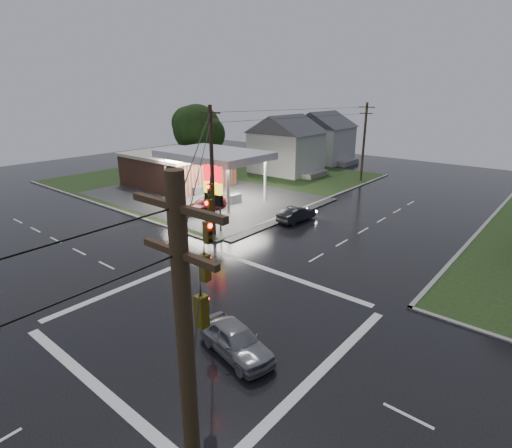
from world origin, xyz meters
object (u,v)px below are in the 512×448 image
Objects in this scene: utility_pole_nw at (212,171)px; tree_nw_behind at (198,129)px; gas_station at (182,168)px; pylon_sign at (213,187)px; car_north at (296,214)px; car_crossing at (236,340)px; utility_pole_n at (364,141)px; utility_pole_se at (192,435)px; car_pump at (205,205)px; house_far at (322,136)px; house_near at (286,144)px.

utility_pole_nw is 31.82m from tree_nw_behind.
tree_nw_behind reaches higher than gas_station.
utility_pole_nw is (16.18, -10.20, 3.17)m from gas_station.
pylon_sign is at bearing 135.00° from utility_pole_nw.
car_north is at bearing -24.57° from tree_nw_behind.
car_crossing is (37.01, -31.46, -5.40)m from tree_nw_behind.
utility_pole_n is 21.42m from car_north.
utility_pole_se is at bearing 125.53° from car_north.
pylon_sign is at bearing -33.56° from car_pump.
pylon_sign is 0.55× the size of utility_pole_se.
utility_pole_nw is 1.10× the size of tree_nw_behind.
utility_pole_se is 65.55m from house_far.
utility_pole_n is (0.00, 28.50, -0.25)m from utility_pole_nw.
utility_pole_nw is at bearing 135.00° from utility_pole_se.
utility_pole_se is (20.00, -20.00, 1.71)m from pylon_sign.
car_crossing is (12.67, -39.46, -4.69)m from utility_pole_n.
car_north is (3.27, -20.63, -4.76)m from utility_pole_n.
house_far is 55.59m from car_crossing.
utility_pole_nw is 8.95m from car_pump.
gas_station is 2.38× the size of utility_pole_se.
pylon_sign is 28.34m from utility_pole_se.
tree_nw_behind reaches higher than house_far.
gas_station is 5.23× the size of car_pump.
utility_pole_n is at bearing 78.14° from car_pump.
house_near is at bearing 112.28° from pylon_sign.
car_north is (15.72, -30.63, -3.69)m from house_far.
utility_pole_se is at bearing -61.32° from house_far.
house_near is 14.33m from tree_nw_behind.
utility_pole_nw is 1.05× the size of utility_pole_n.
house_near is at bearing 123.79° from utility_pole_se.
utility_pole_se reaches higher than car_north.
utility_pole_se is at bearing -56.21° from house_near.
utility_pole_se is 1.10× the size of tree_nw_behind.
utility_pole_nw is 1.00× the size of house_near.
tree_nw_behind is 25.01m from car_pump.
utility_pole_se is at bearing -41.38° from car_pump.
car_crossing is at bearing -57.22° from house_near.
car_crossing is (24.12, -37.46, -3.63)m from house_near.
utility_pole_nw is at bearing -40.10° from tree_nw_behind.
gas_station is 5.75× the size of car_crossing.
gas_station is 2.37× the size of house_far.
utility_pole_se is (35.18, -29.20, 3.17)m from gas_station.
car_pump is at bearing 25.36° from car_north.
car_crossing is (9.40, -18.83, 0.06)m from car_north.
car_north is (3.27, 7.87, -5.01)m from utility_pole_nw.
utility_pole_n reaches higher than house_far.
car_north is (-15.73, 26.87, -5.01)m from utility_pole_se.
car_north is at bearing 120.34° from utility_pole_se.
gas_station is at bearing 66.69° from car_crossing.
utility_pole_n is 25.63m from tree_nw_behind.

